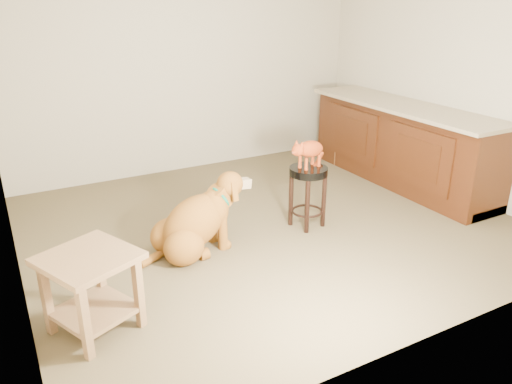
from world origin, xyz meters
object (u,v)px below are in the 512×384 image
side_table (91,281)px  golden_retriever (195,224)px  padded_stool (308,185)px  wood_stool (344,137)px  tabby_kitten (308,150)px

side_table → golden_retriever: 1.22m
padded_stool → wood_stool: wood_stool is taller
wood_stool → golden_retriever: bearing=-152.3°
side_table → golden_retriever: bearing=34.8°
wood_stool → tabby_kitten: (-1.57, -1.44, 0.43)m
wood_stool → golden_retriever: (-2.71, -1.42, -0.07)m
side_table → padded_stool: bearing=17.4°
golden_retriever → tabby_kitten: 1.24m
golden_retriever → tabby_kitten: size_ratio=2.34×
padded_stool → side_table: bearing=-162.6°
side_table → golden_retriever: (1.00, 0.70, -0.10)m
padded_stool → tabby_kitten: (-0.01, -0.00, 0.34)m
wood_stool → side_table: (-3.71, -2.12, 0.03)m
padded_stool → tabby_kitten: 0.34m
padded_stool → side_table: padded_stool is taller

